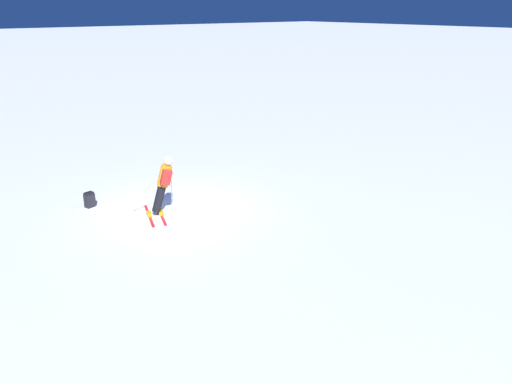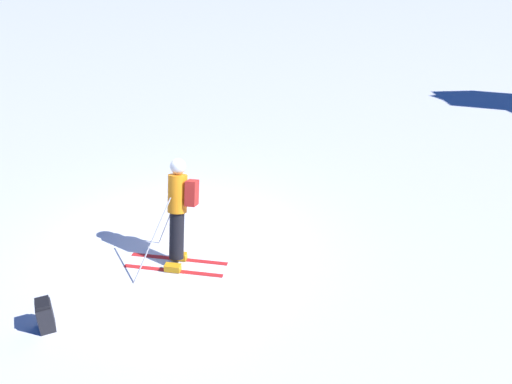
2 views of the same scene
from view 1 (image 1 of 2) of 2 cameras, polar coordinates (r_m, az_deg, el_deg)
ground_plane at (r=16.15m, az=-9.08°, el=-2.00°), size 300.00×300.00×0.00m
skier at (r=15.47m, az=-10.58°, el=1.07°), size 1.30×1.86×1.90m
spare_backpack at (r=16.95m, az=-18.49°, el=-0.85°), size 0.35×0.29×0.50m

